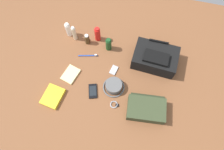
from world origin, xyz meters
The scene contains 15 objects.
ground_plane centered at (0.00, 0.00, -0.01)m, with size 2.64×2.02×0.02m, color brown.
backpack centered at (0.32, 0.22, 0.07)m, with size 0.37×0.26×0.17m.
toiletry_pouch centered at (0.32, -0.21, 0.04)m, with size 0.31×0.25×0.09m.
bucket_hat centered at (0.04, -0.09, 0.03)m, with size 0.18×0.18×0.07m.
toothpaste_tube centered at (-0.48, 0.32, 0.07)m, with size 0.05×0.05×0.15m.
lotion_bottle centered at (-0.41, 0.29, 0.08)m, with size 0.04×0.04×0.17m.
cologne_bottle centered at (-0.29, 0.28, 0.05)m, with size 0.04×0.04×0.11m.
sunscreen_spray centered at (-0.21, 0.34, 0.08)m, with size 0.05×0.05×0.16m.
shampoo_bottle centered at (-0.10, 0.26, 0.07)m, with size 0.05×0.05×0.14m.
paperback_novel centered at (-0.42, -0.28, 0.01)m, with size 0.17×0.20×0.03m.
cell_phone centered at (-0.12, -0.16, 0.01)m, with size 0.10×0.14×0.01m.
media_player centered at (0.00, 0.06, 0.01)m, with size 0.07×0.09×0.01m.
wristwatch centered at (0.08, -0.23, 0.01)m, with size 0.07×0.06×0.01m.
toothbrush centered at (-0.24, 0.15, 0.01)m, with size 0.17×0.05×0.02m.
notepad centered at (-0.34, -0.06, 0.01)m, with size 0.11×0.15×0.02m, color beige.
Camera 1 is at (0.16, -0.63, 1.56)m, focal length 32.30 mm.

